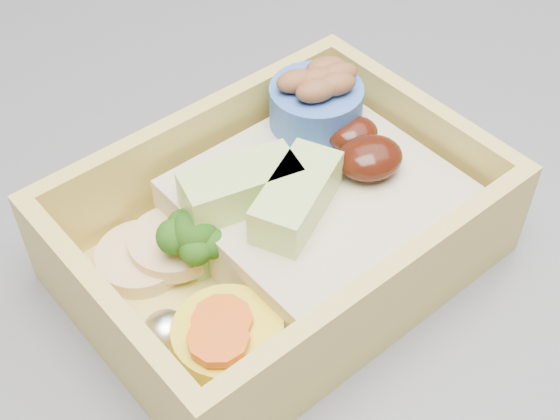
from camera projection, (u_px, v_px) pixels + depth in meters
name	position (u px, v px, depth m)	size (l,w,h in m)	color
bento_box	(287.00, 220.00, 0.38)	(0.24, 0.21, 0.07)	#D3BB57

